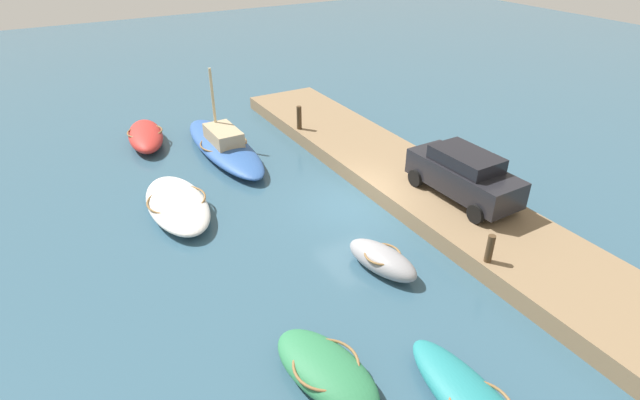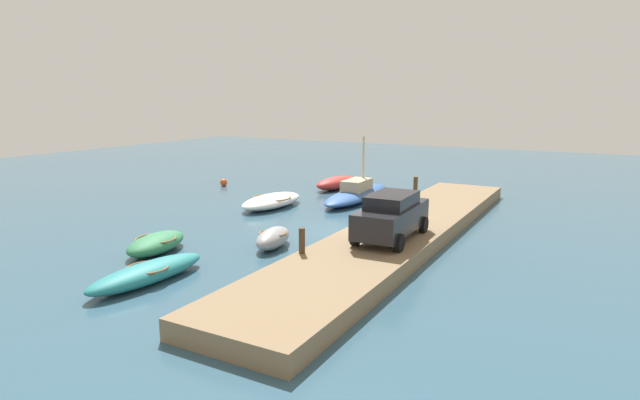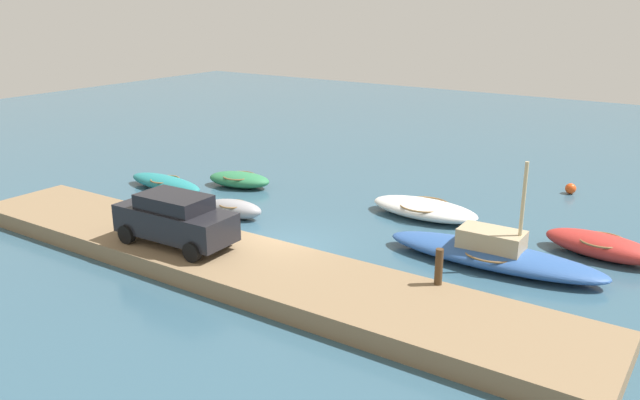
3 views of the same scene
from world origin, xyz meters
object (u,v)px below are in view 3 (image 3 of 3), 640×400
object	(u,v)px
rowboat_teal	(165,183)
dinghy_grey	(233,209)
sailboat_blue	(493,253)
motorboat_white	(424,209)
rowboat_red	(601,246)
marker_buoy	(571,189)
mooring_post_west	(155,201)
parked_car	(175,219)
rowboat_green	(239,179)
mooring_post_mid_west	(439,267)

from	to	relation	value
rowboat_teal	dinghy_grey	world-z (taller)	dinghy_grey
sailboat_blue	motorboat_white	bearing A→B (deg)	140.00
dinghy_grey	rowboat_red	bearing A→B (deg)	3.42
rowboat_teal	rowboat_red	bearing A→B (deg)	11.42
sailboat_blue	marker_buoy	world-z (taller)	sailboat_blue
mooring_post_west	parked_car	bearing A→B (deg)	-31.56
motorboat_white	rowboat_green	size ratio (longest dim) A/B	1.39
dinghy_grey	mooring_post_west	distance (m)	3.09
rowboat_teal	marker_buoy	size ratio (longest dim) A/B	9.36
parked_car	rowboat_green	bearing A→B (deg)	115.85
rowboat_green	mooring_post_mid_west	distance (m)	14.00
motorboat_white	rowboat_teal	world-z (taller)	motorboat_white
motorboat_white	dinghy_grey	bearing A→B (deg)	-143.72
sailboat_blue	rowboat_teal	bearing A→B (deg)	178.67
mooring_post_mid_west	rowboat_green	bearing A→B (deg)	154.79
rowboat_green	sailboat_blue	bearing A→B (deg)	-22.32
mooring_post_mid_west	parked_car	bearing A→B (deg)	-166.94
rowboat_red	sailboat_blue	bearing A→B (deg)	-126.90
mooring_post_west	dinghy_grey	bearing A→B (deg)	53.40
rowboat_teal	mooring_post_west	xyz separation A→B (m)	(3.45, -3.69, 0.72)
rowboat_teal	mooring_post_mid_west	world-z (taller)	mooring_post_mid_west
dinghy_grey	mooring_post_west	xyz separation A→B (m)	(-1.80, -2.42, 0.66)
motorboat_white	mooring_post_mid_west	bearing A→B (deg)	-60.57
motorboat_white	dinghy_grey	size ratio (longest dim) A/B	1.72
mooring_post_west	mooring_post_mid_west	distance (m)	11.73
rowboat_red	mooring_post_mid_west	bearing A→B (deg)	-107.99
motorboat_white	rowboat_teal	size ratio (longest dim) A/B	1.02
mooring_post_west	marker_buoy	size ratio (longest dim) A/B	1.83
motorboat_white	parked_car	world-z (taller)	parked_car
motorboat_white	rowboat_green	world-z (taller)	rowboat_green
motorboat_white	parked_car	bearing A→B (deg)	-117.66
sailboat_blue	dinghy_grey	bearing A→B (deg)	-174.49
mooring_post_west	parked_car	world-z (taller)	parked_car
rowboat_teal	mooring_post_west	bearing A→B (deg)	-43.78
rowboat_teal	sailboat_blue	size ratio (longest dim) A/B	0.61
motorboat_white	mooring_post_west	distance (m)	10.63
rowboat_green	rowboat_teal	bearing A→B (deg)	-150.15
sailboat_blue	marker_buoy	distance (m)	9.90
rowboat_green	sailboat_blue	distance (m)	13.23
sailboat_blue	dinghy_grey	xyz separation A→B (m)	(-10.30, -1.17, -0.03)
rowboat_green	mooring_post_west	size ratio (longest dim) A/B	3.73
rowboat_green	parked_car	size ratio (longest dim) A/B	0.78
rowboat_green	dinghy_grey	distance (m)	4.46
rowboat_red	mooring_post_west	world-z (taller)	mooring_post_west
rowboat_teal	dinghy_grey	size ratio (longest dim) A/B	1.70
rowboat_red	sailboat_blue	world-z (taller)	sailboat_blue
rowboat_red	marker_buoy	world-z (taller)	rowboat_red
rowboat_red	motorboat_white	bearing A→B (deg)	-175.22
rowboat_teal	rowboat_green	world-z (taller)	rowboat_green
mooring_post_mid_west	parked_car	world-z (taller)	parked_car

